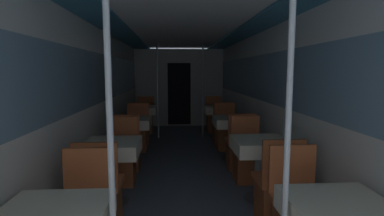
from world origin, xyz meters
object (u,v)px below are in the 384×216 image
chair_left_near_3 (140,131)px  chair_right_near_1 (276,196)px  chair_left_far_3 (146,121)px  chair_right_near_2 (239,151)px  dining_table_left_1 (112,152)px  chair_left_near_2 (128,152)px  support_pole_left_0 (111,151)px  dining_table_left_3 (143,112)px  support_pole_left_3 (158,92)px  dining_table_right_2 (232,124)px  chair_right_far_2 (226,135)px  dining_table_right_1 (260,149)px  support_pole_right_3 (203,91)px  chair_left_near_1 (101,200)px  chair_left_far_1 (122,163)px  chair_right_near_3 (222,130)px  chair_right_far_3 (214,120)px  support_pole_right_0 (287,148)px  dining_table_right_3 (218,111)px  chair_right_far_1 (247,160)px  dining_table_left_2 (133,125)px  chair_left_far_2 (137,136)px

chair_left_near_3 → chair_right_near_1: bearing=-63.3°
chair_left_far_3 → chair_right_near_2: 3.40m
dining_table_left_1 → chair_left_near_2: chair_left_near_2 is taller
support_pole_left_0 → dining_table_left_3: size_ratio=2.94×
dining_table_left_3 → support_pole_left_3: (0.35, 0.00, 0.47)m
dining_table_right_2 → chair_right_far_2: (0.00, 0.60, -0.32)m
dining_table_right_1 → chair_left_near_2: bearing=147.1°
dining_table_right_1 → support_pole_right_3: bearing=95.8°
dining_table_left_1 → chair_left_near_3: bearing=90.0°
dining_table_left_1 → chair_left_near_1: bearing=-90.0°
chair_left_far_1 → chair_left_near_3: 2.24m
dining_table_right_2 → chair_right_near_3: bearing=90.0°
chair_right_near_3 → chair_right_near_2: bearing=-90.0°
chair_right_far_3 → chair_right_near_1: bearing=90.0°
chair_right_near_1 → chair_left_near_3: bearing=116.7°
support_pole_right_0 → dining_table_right_1: (0.35, 1.72, -0.47)m
dining_table_left_3 → chair_right_near_2: (1.73, -2.33, -0.32)m
dining_table_right_1 → chair_right_far_2: 2.35m
dining_table_left_1 → dining_table_right_1: same height
dining_table_right_3 → dining_table_right_1: bearing=-90.0°
dining_table_left_1 → chair_right_far_2: bearing=53.3°
chair_left_near_3 → dining_table_right_3: (1.73, 0.60, 0.32)m
chair_right_near_2 → dining_table_right_3: bearing=90.0°
chair_right_far_2 → chair_left_near_1: bearing=59.4°
support_pole_left_3 → chair_right_far_3: size_ratio=2.39×
support_pole_left_0 → dining_table_right_1: bearing=51.3°
chair_left_near_1 → chair_right_near_1: same height
chair_left_near_2 → chair_right_near_3: 2.44m
chair_left_near_2 → chair_right_far_1: same height
dining_table_left_3 → chair_left_near_1: bearing=-90.0°
support_pole_left_3 → chair_right_far_1: 3.26m
support_pole_left_0 → dining_table_right_2: size_ratio=2.94×
dining_table_right_3 → support_pole_right_3: 0.58m
chair_right_near_2 → chair_right_far_3: (0.00, 2.93, 0.00)m
dining_table_left_2 → chair_right_far_3: chair_right_far_3 is taller
support_pole_left_3 → chair_left_near_2: bearing=-98.6°
chair_left_near_1 → chair_left_near_2: bearing=90.0°
chair_left_far_2 → dining_table_right_1: bearing=126.7°
chair_right_far_1 → chair_right_near_3: same height
support_pole_left_0 → chair_left_far_3: size_ratio=2.39×
support_pole_left_0 → chair_right_far_1: 2.82m
dining_table_right_3 → support_pole_right_3: bearing=180.0°
chair_left_far_3 → dining_table_left_3: bearing=90.0°
chair_left_far_2 → chair_left_far_3: 1.72m
dining_table_right_3 → chair_left_far_3: bearing=160.8°
dining_table_right_3 → dining_table_left_2: bearing=-135.1°
support_pole_right_0 → chair_left_near_1: bearing=140.9°
chair_left_near_2 → dining_table_left_3: bearing=90.0°
chair_right_far_1 → chair_left_far_2: bearing=-44.9°
chair_left_near_2 → chair_right_far_1: bearing=-16.7°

